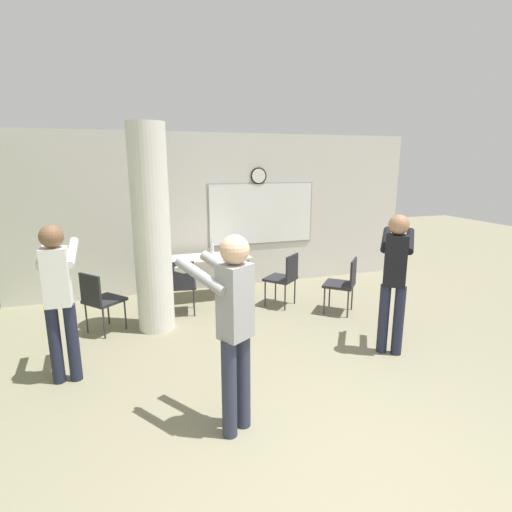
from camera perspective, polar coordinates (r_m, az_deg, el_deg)
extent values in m
plane|color=gray|center=(3.40, 13.87, -29.78)|extent=(24.00, 24.00, 0.00)
cube|color=silver|center=(7.31, -6.91, 6.14)|extent=(8.00, 0.12, 2.80)
cylinder|color=black|center=(7.43, 0.36, 11.38)|extent=(0.30, 0.03, 0.30)
cylinder|color=white|center=(7.42, 0.40, 11.38)|extent=(0.25, 0.01, 0.25)
cube|color=#99999E|center=(7.52, 0.81, 6.05)|extent=(2.06, 0.01, 1.16)
cube|color=white|center=(7.51, 0.83, 6.04)|extent=(2.00, 0.02, 1.10)
cylinder|color=silver|center=(5.56, -14.68, 3.54)|extent=(0.50, 0.50, 2.80)
cube|color=beige|center=(6.85, -6.95, -0.22)|extent=(1.42, 0.63, 0.03)
cylinder|color=gray|center=(6.60, -11.97, -4.19)|extent=(0.04, 0.04, 0.70)
cylinder|color=gray|center=(6.85, -1.08, -3.25)|extent=(0.04, 0.04, 0.70)
cylinder|color=gray|center=(7.10, -12.44, -2.99)|extent=(0.04, 0.04, 0.70)
cylinder|color=gray|center=(7.33, -2.27, -2.16)|extent=(0.04, 0.04, 0.70)
cylinder|color=silver|center=(6.97, -6.27, 1.02)|extent=(0.06, 0.06, 0.20)
cylinder|color=silver|center=(6.94, -6.30, 2.18)|extent=(0.03, 0.03, 0.09)
cube|color=#232328|center=(6.50, 3.49, -3.25)|extent=(0.62, 0.62, 0.04)
cube|color=#232328|center=(6.36, 5.16, -1.61)|extent=(0.32, 0.28, 0.40)
cylinder|color=#333333|center=(6.81, 2.80, -4.55)|extent=(0.02, 0.02, 0.43)
cylinder|color=#333333|center=(6.50, 1.32, -5.40)|extent=(0.02, 0.02, 0.43)
cylinder|color=#333333|center=(6.65, 5.56, -5.02)|extent=(0.02, 0.02, 0.43)
cylinder|color=#333333|center=(6.35, 4.17, -5.92)|extent=(0.02, 0.02, 0.43)
cube|color=#232328|center=(6.32, 11.78, -4.02)|extent=(0.62, 0.62, 0.04)
cube|color=#232328|center=(6.22, 13.73, -2.27)|extent=(0.28, 0.32, 0.40)
cylinder|color=#333333|center=(6.59, 10.46, -5.37)|extent=(0.02, 0.02, 0.43)
cylinder|color=#333333|center=(6.26, 9.73, -6.36)|extent=(0.02, 0.02, 0.43)
cylinder|color=#333333|center=(6.53, 13.56, -5.71)|extent=(0.02, 0.02, 0.43)
cylinder|color=#333333|center=(6.19, 12.99, -6.73)|extent=(0.02, 0.02, 0.43)
cube|color=#232328|center=(5.88, -20.81, -5.95)|extent=(0.62, 0.62, 0.04)
cube|color=#232328|center=(5.70, -22.60, -4.38)|extent=(0.28, 0.32, 0.40)
cylinder|color=#333333|center=(5.93, -18.16, -7.98)|extent=(0.02, 0.02, 0.43)
cylinder|color=#333333|center=(6.20, -20.37, -7.24)|extent=(0.02, 0.02, 0.43)
cylinder|color=#333333|center=(5.72, -20.90, -9.00)|extent=(0.02, 0.02, 0.43)
cylinder|color=#333333|center=(6.00, -23.06, -8.17)|extent=(0.02, 0.02, 0.43)
cube|color=#232328|center=(6.26, -10.59, -4.11)|extent=(0.50, 0.50, 0.04)
cube|color=#232328|center=(6.01, -10.70, -2.69)|extent=(0.40, 0.09, 0.40)
cylinder|color=#333333|center=(6.51, -8.90, -5.55)|extent=(0.02, 0.02, 0.43)
cylinder|color=#333333|center=(6.51, -12.08, -5.67)|extent=(0.02, 0.02, 0.43)
cylinder|color=#333333|center=(6.17, -8.83, -6.63)|extent=(0.02, 0.02, 0.43)
cylinder|color=#333333|center=(6.18, -12.19, -6.75)|extent=(0.02, 0.02, 0.43)
cylinder|color=#1E2338|center=(5.17, 19.68, -8.70)|extent=(0.13, 0.13, 0.87)
cylinder|color=#1E2338|center=(5.17, 17.76, -8.54)|extent=(0.13, 0.13, 0.87)
cube|color=black|center=(4.95, 19.35, -0.62)|extent=(0.32, 0.31, 0.61)
sphere|color=#997051|center=(4.87, 19.74, 4.23)|extent=(0.23, 0.23, 0.23)
cylinder|color=black|center=(5.15, 21.14, 2.02)|extent=(0.41, 0.48, 0.25)
cylinder|color=black|center=(5.15, 18.06, 2.27)|extent=(0.41, 0.48, 0.25)
cube|color=white|center=(5.39, 18.19, 2.78)|extent=(0.11, 0.12, 0.04)
cylinder|color=#1E2338|center=(4.75, -24.69, -11.19)|extent=(0.13, 0.13, 0.86)
cylinder|color=#1E2338|center=(4.78, -26.74, -11.27)|extent=(0.13, 0.13, 0.86)
cube|color=white|center=(4.53, -26.65, -2.72)|extent=(0.25, 0.20, 0.61)
sphere|color=brown|center=(4.44, -27.21, 2.51)|extent=(0.23, 0.23, 0.23)
cylinder|color=white|center=(4.70, -24.81, 0.49)|extent=(0.10, 0.54, 0.24)
cylinder|color=white|center=(4.74, -28.10, 0.26)|extent=(0.10, 0.54, 0.24)
cylinder|color=#2D3347|center=(3.65, -1.85, -17.37)|extent=(0.13, 0.13, 0.88)
cylinder|color=#2D3347|center=(3.54, -3.84, -18.45)|extent=(0.13, 0.13, 0.88)
cube|color=#99999E|center=(3.27, -2.98, -6.51)|extent=(0.33, 0.31, 0.63)
sphere|color=#D8AD8C|center=(3.15, -3.08, 0.92)|extent=(0.24, 0.24, 0.24)
cylinder|color=#99999E|center=(3.47, -4.46, -1.84)|extent=(0.37, 0.52, 0.25)
cylinder|color=#99999E|center=(3.28, -7.92, -2.82)|extent=(0.37, 0.52, 0.25)
cube|color=white|center=(3.46, -10.71, -1.97)|extent=(0.10, 0.13, 0.04)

